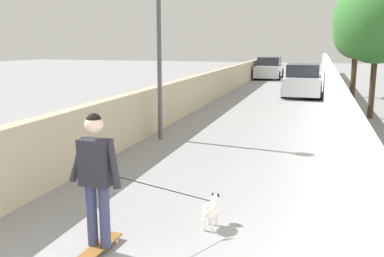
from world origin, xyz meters
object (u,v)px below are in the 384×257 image
skateboard (100,247)px  dog (211,209)px  lamp_post (159,27)px  tree_right_near (357,31)px  car_near (303,81)px  person_skateboarder (96,170)px  tree_right_mid (378,20)px  car_far (269,69)px

skateboard → dog: size_ratio=0.59×
lamp_post → tree_right_near: bearing=-27.0°
lamp_post → car_near: 11.53m
tree_right_near → skateboard: size_ratio=5.46×
tree_right_near → lamp_post: (-11.05, 5.62, -0.15)m
tree_right_near → lamp_post: 12.40m
lamp_post → person_skateboarder: lamp_post is taller
lamp_post → dog: 6.27m
car_near → tree_right_mid: bearing=-156.6°
tree_right_mid → car_near: 6.80m
tree_right_mid → dog: bearing=162.7°
tree_right_near → tree_right_mid: (-6.00, -0.17, 0.21)m
lamp_post → dog: lamp_post is taller
lamp_post → car_far: bearing=-1.7°
tree_right_mid → car_near: bearing=23.4°
skateboard → person_skateboarder: bearing=-166.0°
skateboard → dog: bearing=-46.5°
skateboard → lamp_post: bearing=13.9°
skateboard → car_near: car_near is taller
lamp_post → car_near: size_ratio=1.07×
lamp_post → dog: bearing=-152.0°
dog → person_skateboarder: bearing=133.5°
tree_right_near → dog: size_ratio=3.21×
tree_right_near → skateboard: (-17.15, 4.10, -3.02)m
tree_right_mid → skateboard: size_ratio=5.87×
tree_right_mid → skateboard: tree_right_mid is taller
car_near → car_far: bearing=15.5°
skateboard → tree_right_near: bearing=-13.5°
skateboard → car_near: size_ratio=0.20×
person_skateboarder → car_far: size_ratio=0.39×
tree_right_near → person_skateboarder: bearing=166.5°
tree_right_near → dog: bearing=169.6°
tree_right_near → skateboard: bearing=166.5°
car_near → dog: bearing=177.7°
person_skateboarder → tree_right_mid: bearing=-21.0°
tree_right_mid → skateboard: 12.37m
tree_right_mid → car_near: (5.77, 2.50, -2.58)m
tree_right_near → car_near: tree_right_near is taller
car_near → car_far: (9.70, 2.70, 0.00)m
skateboard → car_far: bearing=2.0°
lamp_post → car_far: lamp_post is taller
dog → car_near: (15.83, -0.63, 0.44)m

